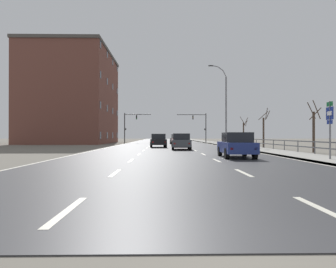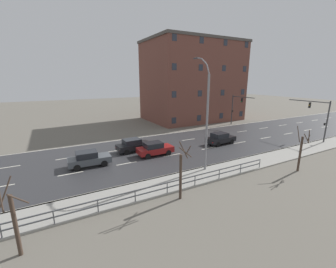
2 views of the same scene
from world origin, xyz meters
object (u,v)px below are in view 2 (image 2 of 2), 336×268
at_px(traffic_signal_left, 236,105).
at_px(brick_building, 192,81).
at_px(street_lamp_midground, 206,117).
at_px(car_mid_centre, 133,145).
at_px(traffic_signal_right, 319,114).
at_px(car_distant, 89,159).
at_px(car_near_left, 220,138).
at_px(car_far_left, 155,149).

bearing_deg(traffic_signal_left, brick_building, -160.43).
xyz_separation_m(street_lamp_midground, brick_building, (-24.09, 15.00, 2.98)).
relative_size(traffic_signal_left, car_mid_centre, 1.35).
xyz_separation_m(traffic_signal_right, car_distant, (-5.59, -29.86, -3.05)).
distance_m(street_lamp_midground, car_near_left, 10.39).
xyz_separation_m(traffic_signal_right, car_near_left, (-5.26, -12.93, -3.05)).
height_order(street_lamp_midground, car_mid_centre, street_lamp_midground).
height_order(traffic_signal_right, traffic_signal_left, traffic_signal_right).
bearing_deg(car_mid_centre, street_lamp_midground, 22.03).
relative_size(car_near_left, car_distant, 1.01).
relative_size(street_lamp_midground, car_far_left, 2.56).
distance_m(car_near_left, brick_building, 21.03).
height_order(car_mid_centre, car_distant, same).
height_order(car_near_left, car_far_left, same).
bearing_deg(car_near_left, brick_building, 153.84).
distance_m(car_distant, car_far_left, 7.22).
bearing_deg(car_distant, brick_building, 127.71).
relative_size(car_far_left, brick_building, 0.21).
xyz_separation_m(street_lamp_midground, car_near_left, (-5.95, 7.31, -4.36)).
height_order(street_lamp_midground, car_near_left, street_lamp_midground).
relative_size(street_lamp_midground, car_mid_centre, 2.51).
height_order(traffic_signal_left, brick_building, brick_building).
bearing_deg(car_distant, car_far_left, 90.27).
relative_size(car_near_left, car_far_left, 1.02).
bearing_deg(car_far_left, street_lamp_midground, 22.17).
height_order(traffic_signal_left, car_near_left, traffic_signal_left).
xyz_separation_m(traffic_signal_left, car_near_left, (8.44, -11.13, -2.95)).
relative_size(street_lamp_midground, traffic_signal_left, 1.86).
relative_size(traffic_signal_right, car_distant, 1.40).
xyz_separation_m(traffic_signal_right, car_far_left, (-5.39, -22.64, -3.05)).
relative_size(traffic_signal_left, car_distant, 1.36).
bearing_deg(brick_building, car_far_left, -44.01).
distance_m(traffic_signal_right, car_far_left, 23.47).
relative_size(car_near_left, car_mid_centre, 1.00).
xyz_separation_m(traffic_signal_right, brick_building, (-23.40, -5.24, 4.28)).
distance_m(street_lamp_midground, traffic_signal_right, 20.29).
bearing_deg(car_mid_centre, car_near_left, 73.56).
xyz_separation_m(car_mid_centre, brick_building, (-15.49, 19.07, 7.34)).
height_order(traffic_signal_right, car_near_left, traffic_signal_right).
xyz_separation_m(street_lamp_midground, car_far_left, (-6.08, -2.40, -4.36)).
relative_size(car_mid_centre, brick_building, 0.22).
bearing_deg(traffic_signal_right, traffic_signal_left, -172.55).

